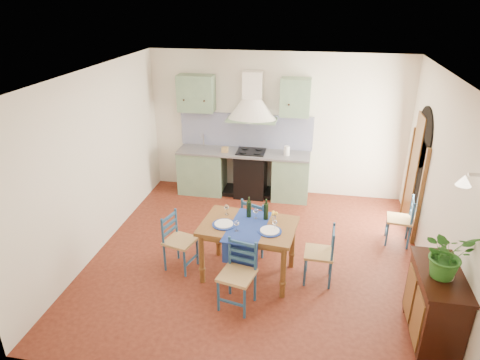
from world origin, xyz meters
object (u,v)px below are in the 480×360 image
at_px(potted_plant, 447,254).
at_px(sideboard, 435,304).
at_px(chair_near, 238,275).
at_px(dining_table, 249,231).

bearing_deg(potted_plant, sideboard, 83.68).
xyz_separation_m(chair_near, potted_plant, (2.33, -0.23, 0.75)).
relative_size(dining_table, potted_plant, 2.44).
xyz_separation_m(chair_near, sideboard, (2.34, -0.18, 0.04)).
xyz_separation_m(sideboard, potted_plant, (-0.01, -0.05, 0.71)).
bearing_deg(potted_plant, chair_near, 174.28).
distance_m(dining_table, potted_plant, 2.52).
distance_m(dining_table, chair_near, 0.72).
bearing_deg(chair_near, potted_plant, -5.72).
height_order(dining_table, chair_near, dining_table).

